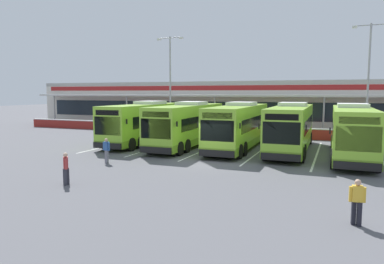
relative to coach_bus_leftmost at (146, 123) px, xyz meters
name	(u,v)px	position (x,y,z in m)	size (l,w,h in m)	color
ground_plane	(210,162)	(8.58, -6.69, -1.79)	(200.00, 200.00, 0.00)	#56565B
terminal_building	(277,104)	(8.58, 20.21, 1.23)	(70.00, 13.00, 6.00)	beige
red_barrier_wall	(257,132)	(8.58, 7.81, -1.23)	(60.00, 0.40, 1.10)	maroon
coach_bus_leftmost	(146,123)	(0.00, 0.00, 0.00)	(3.04, 12.19, 3.78)	#8CC633
coach_bus_left_centre	(188,125)	(4.38, -0.52, 0.00)	(3.04, 12.19, 3.78)	#8CC633
coach_bus_centre	(239,127)	(8.76, -0.18, 0.00)	(3.04, 12.19, 3.78)	#8CC633
coach_bus_right_centre	(291,128)	(12.88, 0.05, 0.00)	(3.04, 12.19, 3.78)	#8CC633
coach_bus_rightmost	(352,132)	(17.18, -1.20, 0.00)	(3.04, 12.19, 3.78)	#8CC633
bay_stripe_far_west	(124,142)	(-1.92, -0.69, -1.78)	(0.14, 13.00, 0.01)	silver
bay_stripe_west	(165,145)	(2.28, -0.69, -1.78)	(0.14, 13.00, 0.01)	silver
bay_stripe_mid_west	(210,148)	(6.48, -0.69, -1.78)	(0.14, 13.00, 0.01)	silver
bay_stripe_centre	(261,151)	(10.68, -0.69, -1.78)	(0.14, 13.00, 0.01)	silver
bay_stripe_mid_east	(317,154)	(14.88, -0.69, -1.78)	(0.14, 13.00, 0.01)	silver
bay_stripe_east	(380,158)	(19.08, -0.69, -1.78)	(0.14, 13.00, 0.01)	silver
pedestrian_with_handbag	(66,168)	(3.85, -14.79, -0.93)	(0.55, 0.59, 1.62)	#33333D
pedestrian_child	(106,150)	(2.41, -9.41, -0.91)	(0.54, 0.34, 1.62)	slate
pedestrian_near_bin	(357,201)	(16.93, -15.35, -0.91)	(0.54, 0.29, 1.62)	black
lamp_post_west	(170,78)	(-2.14, 9.68, 4.50)	(3.24, 0.28, 11.00)	#9E9EA3
lamp_post_centre	(369,74)	(18.75, 9.58, 4.50)	(3.24, 0.28, 11.00)	#9E9EA3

